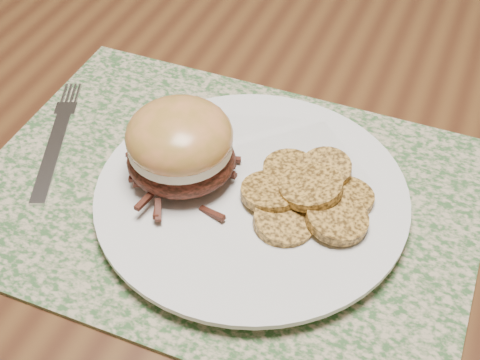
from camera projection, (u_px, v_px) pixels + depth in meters
name	position (u px, v px, depth m)	size (l,w,h in m)	color
dining_table	(227.00, 225.00, 0.69)	(1.50, 0.90, 0.75)	#553318
placemat	(225.00, 196.00, 0.61)	(0.45, 0.33, 0.00)	#355B2E
dinner_plate	(252.00, 197.00, 0.59)	(0.26, 0.26, 0.02)	white
pork_sandwich	(180.00, 146.00, 0.57)	(0.12, 0.11, 0.07)	black
roasted_potatoes	(308.00, 194.00, 0.57)	(0.13, 0.13, 0.03)	#BE8938
fork	(57.00, 138.00, 0.66)	(0.08, 0.17, 0.00)	silver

